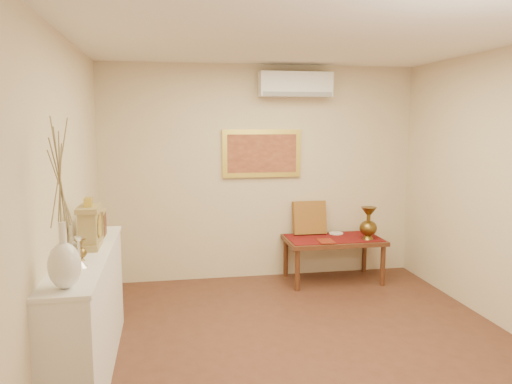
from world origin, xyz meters
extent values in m
plane|color=brown|center=(0.00, 0.00, 0.00)|extent=(4.50, 4.50, 0.00)
plane|color=white|center=(0.00, 0.00, 2.70)|extent=(4.50, 4.50, 0.00)
cube|color=beige|center=(0.00, 2.25, 1.35)|extent=(4.00, 0.02, 2.70)
cube|color=beige|center=(0.00, -2.25, 1.35)|extent=(4.00, 0.02, 2.70)
cube|color=beige|center=(-2.00, 0.00, 1.35)|extent=(0.02, 4.50, 2.70)
cube|color=maroon|center=(0.85, 1.88, 0.55)|extent=(1.14, 0.59, 0.01)
cylinder|color=silver|center=(0.95, 2.08, 0.56)|extent=(0.19, 0.19, 0.01)
cube|color=maroon|center=(0.69, 1.69, 0.56)|extent=(0.19, 0.25, 0.01)
cube|color=maroon|center=(0.61, 2.14, 0.77)|extent=(0.43, 0.19, 0.44)
cube|color=white|center=(-1.82, 0.00, 0.47)|extent=(0.35, 2.00, 0.95)
cube|color=white|center=(-1.82, 0.00, 0.96)|extent=(0.37, 2.02, 0.03)
cube|color=tan|center=(-1.81, 0.19, 1.00)|extent=(0.16, 0.36, 0.05)
cube|color=tan|center=(-1.81, 0.19, 1.16)|extent=(0.14, 0.30, 0.25)
cylinder|color=beige|center=(-1.74, 0.19, 1.16)|extent=(0.01, 0.17, 0.17)
cylinder|color=gold|center=(-1.73, 0.19, 1.16)|extent=(0.01, 0.19, 0.19)
cube|color=tan|center=(-1.81, 0.19, 1.30)|extent=(0.17, 0.34, 0.04)
cube|color=gold|center=(-1.81, 0.19, 1.35)|extent=(0.06, 0.11, 0.07)
cube|color=tan|center=(-1.81, 0.57, 1.09)|extent=(0.15, 0.20, 0.22)
cube|color=#542C19|center=(-1.74, 0.57, 1.04)|extent=(0.01, 0.17, 0.09)
cube|color=#542C19|center=(-1.74, 0.57, 1.14)|extent=(0.01, 0.17, 0.09)
cube|color=tan|center=(-1.81, 0.57, 1.21)|extent=(0.16, 0.21, 0.02)
cube|color=#542C19|center=(0.85, 1.88, 0.53)|extent=(1.20, 0.70, 0.05)
cylinder|color=#542C19|center=(0.31, 1.59, 0.25)|extent=(0.06, 0.06, 0.50)
cylinder|color=#542C19|center=(1.39, 1.59, 0.25)|extent=(0.06, 0.06, 0.50)
cylinder|color=#542C19|center=(0.31, 2.17, 0.25)|extent=(0.06, 0.06, 0.50)
cylinder|color=#542C19|center=(1.39, 2.17, 0.25)|extent=(0.06, 0.06, 0.50)
cube|color=gold|center=(0.00, 2.23, 1.60)|extent=(1.00, 0.05, 0.60)
cube|color=#A85B3A|center=(0.00, 2.20, 1.60)|extent=(0.88, 0.01, 0.48)
cube|color=silver|center=(0.40, 2.12, 2.45)|extent=(0.90, 0.24, 0.30)
cube|color=gray|center=(0.40, 2.00, 2.33)|extent=(0.86, 0.02, 0.05)
camera|label=1|loc=(-1.18, -3.95, 1.99)|focal=35.00mm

